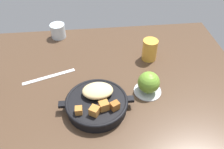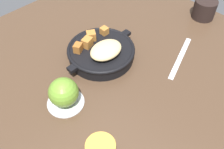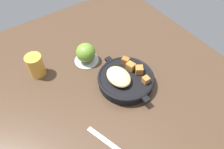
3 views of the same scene
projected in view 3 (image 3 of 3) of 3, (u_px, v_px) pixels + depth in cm
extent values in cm
cube|color=#473323|center=(109.00, 83.00, 89.56)|extent=(112.71, 100.29, 2.40)
cylinder|color=black|center=(126.00, 80.00, 86.24)|extent=(21.30, 21.30, 4.08)
torus|color=black|center=(126.00, 78.00, 84.93)|extent=(22.07, 22.07, 1.20)
cube|color=black|center=(109.00, 60.00, 91.43)|extent=(2.64, 2.40, 1.20)
cube|color=black|center=(146.00, 99.00, 78.87)|extent=(2.64, 2.40, 1.20)
ellipsoid|color=#DBBC7F|center=(119.00, 77.00, 82.60)|extent=(10.93, 8.15, 3.45)
cube|color=#A86B2D|center=(139.00, 70.00, 85.14)|extent=(3.98, 3.96, 2.90)
cube|color=#A86B2D|center=(146.00, 80.00, 82.28)|extent=(2.38, 2.43, 2.40)
cube|color=#935623|center=(125.00, 61.00, 88.26)|extent=(3.54, 3.30, 2.81)
cube|color=#A86B2D|center=(131.00, 66.00, 86.13)|extent=(3.69, 3.36, 3.11)
cylinder|color=#B7BABF|center=(87.00, 60.00, 95.77)|extent=(10.56, 10.56, 0.60)
sphere|color=olive|center=(86.00, 53.00, 92.35)|extent=(8.31, 8.31, 8.31)
cube|color=silver|center=(114.00, 147.00, 70.98)|extent=(21.04, 8.36, 0.36)
cylinder|color=gold|center=(36.00, 65.00, 87.65)|extent=(6.53, 6.53, 9.53)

